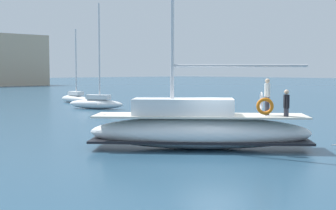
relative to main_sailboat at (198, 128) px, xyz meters
name	(u,v)px	position (x,y,z in m)	size (l,w,h in m)	color
ground_plane	(214,151)	(0.09, -0.83, -0.92)	(400.00, 400.00, 0.00)	#284C66
main_sailboat	(198,128)	(0.00, 0.00, 0.00)	(8.26, 8.70, 13.94)	silver
moored_sloop_near	(75,98)	(12.57, 29.42, -0.36)	(1.44, 5.12, 7.72)	white
moored_sloop_far	(96,102)	(9.53, 21.20, -0.31)	(3.41, 5.37, 9.29)	white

